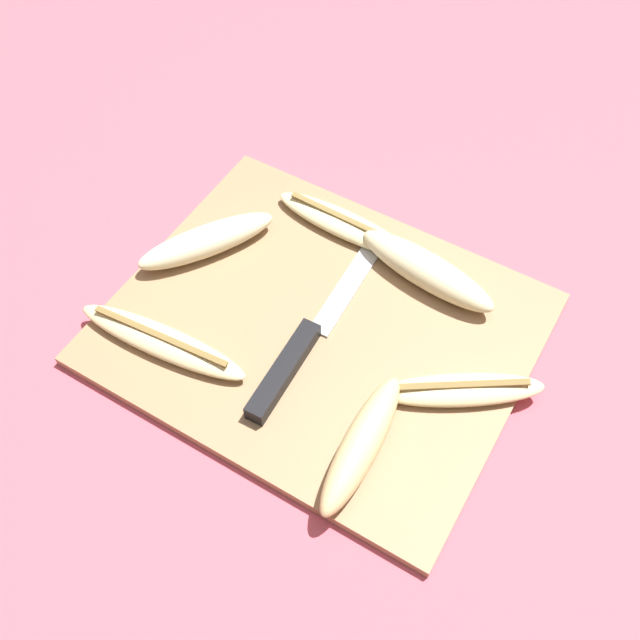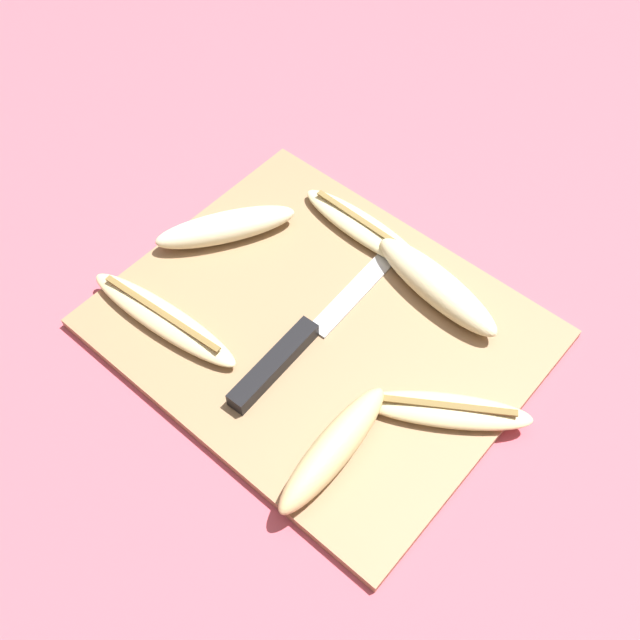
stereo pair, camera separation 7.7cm
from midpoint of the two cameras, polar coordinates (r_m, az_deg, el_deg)
The scene contains 9 objects.
ground_plane at distance 0.78m, azimuth -2.79°, elevation -1.12°, with size 4.00×4.00×0.00m, color #C65160.
cutting_board at distance 0.78m, azimuth -2.81°, elevation -0.87°, with size 0.42×0.34×0.01m.
knife at distance 0.75m, azimuth -4.62°, elevation -2.73°, with size 0.03×0.27×0.02m.
banana_ripe_center at distance 0.78m, azimuth -14.74°, elevation -1.80°, with size 0.19×0.05×0.02m.
banana_mellow_near at distance 0.73m, azimuth 7.86°, elevation -5.35°, with size 0.16×0.12×0.02m.
banana_soft_right at distance 0.85m, azimuth -0.82°, elevation 7.18°, with size 0.17×0.04×0.02m.
banana_bright_far at distance 0.84m, azimuth -11.25°, elevation 5.76°, with size 0.12×0.15×0.03m.
banana_cream_curved at distance 0.80m, azimuth 5.42°, elevation 3.61°, with size 0.17×0.06×0.03m.
banana_spotted_left at distance 0.69m, azimuth -0.03°, elevation -9.69°, with size 0.04×0.16×0.04m.
Camera 1 is at (0.22, -0.38, 0.65)m, focal length 42.00 mm.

